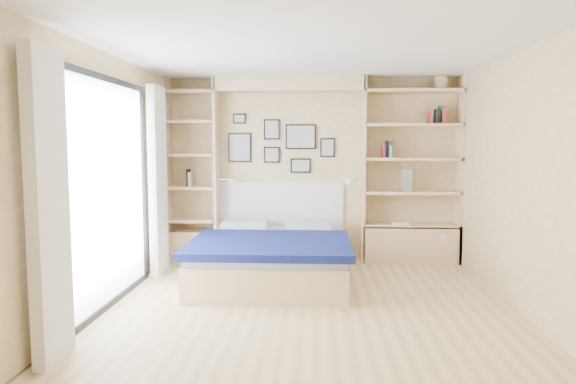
{
  "coord_description": "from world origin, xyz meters",
  "views": [
    {
      "loc": [
        0.05,
        -4.89,
        1.61
      ],
      "look_at": [
        -0.26,
        0.9,
        1.06
      ],
      "focal_mm": 32.0,
      "sensor_mm": 36.0,
      "label": 1
    }
  ],
  "objects": [
    {
      "name": "ground",
      "position": [
        0.0,
        0.0,
        0.0
      ],
      "size": [
        4.5,
        4.5,
        0.0
      ],
      "primitive_type": "plane",
      "color": "#D4B779",
      "rests_on": "ground"
    },
    {
      "name": "room_shell",
      "position": [
        -0.39,
        1.52,
        1.08
      ],
      "size": [
        4.5,
        4.5,
        4.5
      ],
      "color": "beige",
      "rests_on": "ground"
    },
    {
      "name": "bed",
      "position": [
        -0.45,
        1.08,
        0.28
      ],
      "size": [
        1.79,
        2.27,
        1.07
      ],
      "color": "tan",
      "rests_on": "ground"
    },
    {
      "name": "photo_gallery",
      "position": [
        -0.45,
        2.22,
        1.6
      ],
      "size": [
        1.48,
        0.02,
        0.82
      ],
      "color": "black",
      "rests_on": "ground"
    },
    {
      "name": "reading_lamps",
      "position": [
        -0.3,
        2.0,
        1.1
      ],
      "size": [
        1.92,
        0.12,
        0.15
      ],
      "color": "silver",
      "rests_on": "ground"
    },
    {
      "name": "shelf_decor",
      "position": [
        1.15,
        2.07,
        1.7
      ],
      "size": [
        3.51,
        0.23,
        2.03
      ],
      "color": "#A51E1E",
      "rests_on": "ground"
    },
    {
      "name": "deck_chair",
      "position": [
        -3.31,
        0.48,
        0.4
      ],
      "size": [
        0.51,
        0.84,
        0.84
      ],
      "rotation": [
        0.0,
        0.0,
        -0.02
      ],
      "color": "tan",
      "rests_on": "ground"
    }
  ]
}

